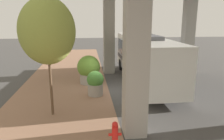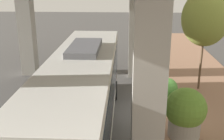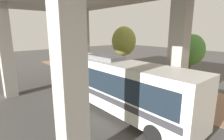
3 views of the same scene
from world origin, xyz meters
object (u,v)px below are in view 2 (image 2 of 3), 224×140
object	(u,v)px
planter_middle	(167,93)
street_tree_near	(205,18)
planter_front	(185,113)
bus	(82,92)
fire_hydrant	(148,63)

from	to	relation	value
planter_middle	street_tree_near	world-z (taller)	street_tree_near
planter_front	street_tree_near	size ratio (longest dim) A/B	0.37
planter_front	street_tree_near	xyz separation A→B (m)	(-1.85, -5.18, 3.05)
street_tree_near	bus	bearing A→B (deg)	41.58
planter_front	planter_middle	bearing A→B (deg)	-81.92
planter_front	bus	bearing A→B (deg)	1.57
bus	fire_hydrant	distance (m)	9.25
street_tree_near	planter_middle	bearing A→B (deg)	49.12
bus	street_tree_near	xyz separation A→B (m)	(-5.97, -5.29, 2.17)
bus	street_tree_near	world-z (taller)	street_tree_near
bus	planter_front	xyz separation A→B (m)	(-4.12, -0.11, -0.87)
fire_hydrant	street_tree_near	size ratio (longest dim) A/B	0.19
bus	street_tree_near	bearing A→B (deg)	-138.42
planter_front	planter_middle	size ratio (longest dim) A/B	1.34
bus	planter_front	world-z (taller)	bus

